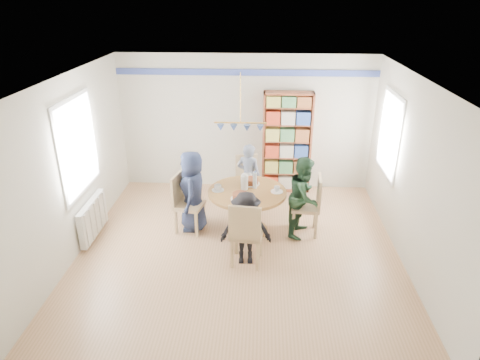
# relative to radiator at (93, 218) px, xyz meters

# --- Properties ---
(ground) EXTENTS (5.00, 5.00, 0.00)m
(ground) POSITION_rel_radiator_xyz_m (2.42, -0.30, -0.35)
(ground) COLOR tan
(room_shell) EXTENTS (5.00, 5.00, 5.00)m
(room_shell) POSITION_rel_radiator_xyz_m (2.16, 0.57, 1.30)
(room_shell) COLOR white
(room_shell) RESTS_ON ground
(radiator) EXTENTS (0.12, 1.00, 0.60)m
(radiator) POSITION_rel_radiator_xyz_m (0.00, 0.00, 0.00)
(radiator) COLOR silver
(radiator) RESTS_ON ground
(dining_table) EXTENTS (1.30, 1.30, 0.75)m
(dining_table) POSITION_rel_radiator_xyz_m (2.52, 0.33, 0.21)
(dining_table) COLOR olive
(dining_table) RESTS_ON ground
(chair_left) EXTENTS (0.53, 0.53, 1.01)m
(chair_left) POSITION_rel_radiator_xyz_m (1.47, 0.31, 0.21)
(chair_left) COLOR tan
(chair_left) RESTS_ON ground
(chair_right) EXTENTS (0.48, 0.48, 1.03)m
(chair_right) POSITION_rel_radiator_xyz_m (3.58, 0.33, 0.22)
(chair_right) COLOR tan
(chair_right) RESTS_ON ground
(chair_far) EXTENTS (0.49, 0.49, 0.95)m
(chair_far) POSITION_rel_radiator_xyz_m (2.48, 1.40, 0.17)
(chair_far) COLOR tan
(chair_far) RESTS_ON ground
(chair_near) EXTENTS (0.51, 0.51, 1.05)m
(chair_near) POSITION_rel_radiator_xyz_m (2.55, -0.67, 0.23)
(chair_near) COLOR tan
(chair_near) RESTS_ON ground
(person_left) EXTENTS (0.48, 0.71, 1.40)m
(person_left) POSITION_rel_radiator_xyz_m (1.61, 0.38, 0.35)
(person_left) COLOR #1B223C
(person_left) RESTS_ON ground
(person_right) EXTENTS (0.71, 0.80, 1.37)m
(person_right) POSITION_rel_radiator_xyz_m (3.46, 0.31, 0.33)
(person_right) COLOR #1A351F
(person_right) RESTS_ON ground
(person_far) EXTENTS (0.54, 0.44, 1.26)m
(person_far) POSITION_rel_radiator_xyz_m (2.52, 1.20, 0.28)
(person_far) COLOR gray
(person_far) RESTS_ON ground
(person_near) EXTENTS (0.76, 0.46, 1.16)m
(person_near) POSITION_rel_radiator_xyz_m (2.54, -0.58, 0.23)
(person_near) COLOR black
(person_near) RESTS_ON ground
(bookshelf) EXTENTS (0.96, 0.29, 2.02)m
(bookshelf) POSITION_rel_radiator_xyz_m (3.24, 2.04, 0.64)
(bookshelf) COLOR brown
(bookshelf) RESTS_ON ground
(tableware) EXTENTS (1.17, 1.17, 0.31)m
(tableware) POSITION_rel_radiator_xyz_m (2.50, 0.36, 0.47)
(tableware) COLOR white
(tableware) RESTS_ON dining_table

